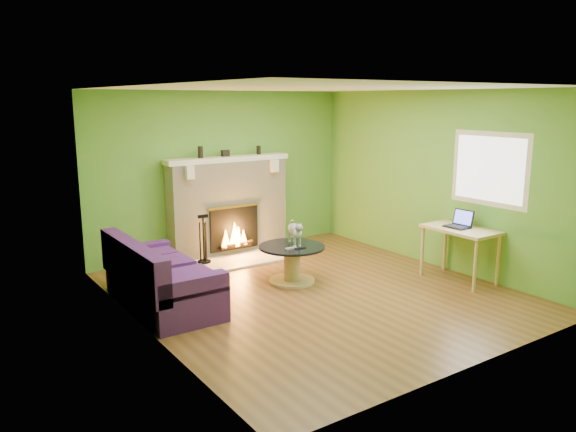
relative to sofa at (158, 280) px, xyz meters
name	(u,v)px	position (x,y,z in m)	size (l,w,h in m)	color
floor	(314,292)	(1.86, -0.67, -0.32)	(5.00, 5.00, 0.00)	brown
ceiling	(316,88)	(1.86, -0.67, 2.28)	(5.00, 5.00, 0.00)	white
wall_back	(222,173)	(1.86, 1.83, 0.98)	(5.00, 5.00, 0.00)	#579832
wall_front	(483,232)	(1.86, -3.17, 0.98)	(5.00, 5.00, 0.00)	#579832
wall_left	(142,214)	(-0.39, -0.67, 0.98)	(5.00, 5.00, 0.00)	#579832
wall_right	(437,180)	(4.11, -0.67, 0.98)	(5.00, 5.00, 0.00)	#579832
window_frame	(490,169)	(4.10, -1.57, 1.23)	(1.20, 1.20, 0.00)	silver
window_pane	(489,169)	(4.09, -1.57, 1.23)	(1.06, 1.06, 0.00)	white
fireplace	(229,206)	(1.86, 1.65, 0.45)	(2.10, 0.46, 1.58)	beige
hearth	(245,259)	(1.86, 1.13, -0.31)	(1.50, 0.75, 0.03)	beige
mantel	(228,159)	(1.86, 1.63, 1.22)	(2.10, 0.28, 0.08)	silver
sofa	(158,280)	(0.00, 0.00, 0.00)	(0.87, 1.86, 0.83)	#44175A
coffee_table	(292,261)	(1.86, -0.15, -0.03)	(0.90, 0.90, 0.51)	tan
desk	(460,234)	(3.81, -1.39, 0.33)	(0.58, 1.00, 0.74)	tan
cat	(295,232)	(1.94, -0.10, 0.36)	(0.20, 0.55, 0.34)	slate
remote_silver	(291,248)	(1.76, -0.27, 0.20)	(0.17, 0.04, 0.02)	gray
remote_black	(301,248)	(1.88, -0.33, 0.20)	(0.16, 0.04, 0.02)	black
laptop	(457,219)	(3.79, -1.34, 0.54)	(0.28, 0.32, 0.24)	black
fire_tools	(204,239)	(1.23, 1.28, 0.08)	(0.20, 0.20, 0.75)	black
mantel_vase_left	(200,152)	(1.40, 1.66, 1.35)	(0.08, 0.08, 0.18)	black
mantel_vase_right	(259,150)	(2.44, 1.66, 1.33)	(0.07, 0.07, 0.14)	black
mantel_box	(225,153)	(1.83, 1.66, 1.31)	(0.12, 0.08, 0.10)	black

